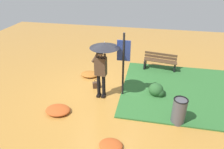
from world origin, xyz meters
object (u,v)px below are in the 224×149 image
handbag (97,85)px  park_bench (160,62)px  person_with_umbrella (103,56)px  info_sign_post (123,58)px  trash_bin (179,111)px

handbag → park_bench: 3.08m
person_with_umbrella → info_sign_post: info_sign_post is taller
info_sign_post → park_bench: (1.30, 2.28, -1.04)m
person_with_umbrella → info_sign_post: bearing=18.1°
park_bench → info_sign_post: bearing=-119.7°
info_sign_post → handbag: size_ratio=6.22×
trash_bin → handbag: bearing=153.5°
park_bench → trash_bin: size_ratio=1.68×
info_sign_post → trash_bin: info_sign_post is taller
handbag → person_with_umbrella: bearing=-52.0°
handbag → trash_bin: 3.21m
person_with_umbrella → trash_bin: (2.47, -0.93, -1.13)m
person_with_umbrella → park_bench: (1.95, 2.49, -1.15)m
handbag → trash_bin: size_ratio=0.44×
park_bench → trash_bin: trash_bin is taller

